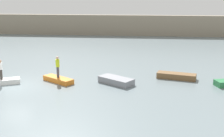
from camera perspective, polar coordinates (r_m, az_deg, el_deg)
ground_plane at (r=25.44m, az=-17.98°, el=-3.30°), size 120.00×120.00×0.00m
embankment_wall at (r=52.88m, az=-5.48°, el=8.18°), size 80.00×1.20×3.43m
rowboat_white at (r=26.45m, az=-20.02°, el=-2.35°), size 2.99×2.02×0.40m
rowboat_orange at (r=25.81m, az=-10.07°, el=-2.08°), size 2.92×2.40×0.41m
rowboat_grey at (r=24.95m, az=0.77°, el=-2.29°), size 3.13×2.71×0.52m
rowboat_brown at (r=26.91m, az=12.01°, el=-1.39°), size 3.46×1.78×0.50m
person_hiviz_shirt at (r=25.50m, az=-10.19°, el=0.54°), size 0.32×0.32×1.79m
person_white_shirt at (r=26.16m, az=-20.23°, el=0.02°), size 0.32×0.32×1.65m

